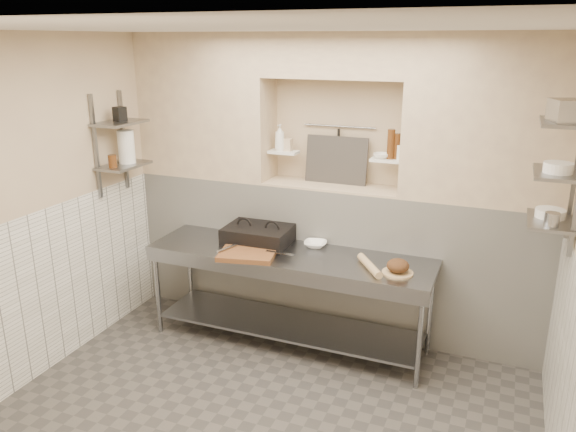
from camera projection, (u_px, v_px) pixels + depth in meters
The scene contains 46 objects.
floor at pixel (257, 430), 4.19m from camera, with size 4.00×3.90×0.10m, color #484440.
ceiling at pixel (248, 19), 3.31m from camera, with size 4.00×3.90×0.10m, color silver.
wall_left at pixel (21, 214), 4.48m from camera, with size 0.10×3.90×2.80m, color #CAB38A.
wall_back at pixel (340, 181), 5.52m from camera, with size 4.00×0.10×2.80m, color #CAB38A.
backwall_lower at pixel (331, 256), 5.51m from camera, with size 4.00×0.40×1.40m, color white.
alcove_sill at pixel (333, 186), 5.29m from camera, with size 1.30×0.40×0.02m, color #CAB38A.
backwall_pillar_left at pixel (207, 106), 5.56m from camera, with size 1.35×0.40×1.40m, color #CAB38A.
backwall_pillar_right at pixel (488, 120), 4.61m from camera, with size 1.35×0.40×1.40m, color #CAB38A.
backwall_header at pixel (336, 55), 4.93m from camera, with size 1.30×0.40×0.40m, color #CAB38A.
wainscot_left at pixel (39, 295), 4.67m from camera, with size 0.02×3.90×1.40m, color white.
wainscot_right at pixel (565, 407), 3.25m from camera, with size 0.02×3.90×1.40m, color white.
alcove_shelf_left at pixel (284, 152), 5.38m from camera, with size 0.28×0.16×0.03m, color white.
alcove_shelf_right at pixel (387, 160), 5.03m from camera, with size 0.28×0.16×0.03m, color white.
utensil_rail at pixel (339, 126), 5.28m from camera, with size 0.02×0.02×0.70m, color gray.
hanging_steel at pixel (338, 145), 5.31m from camera, with size 0.02×0.02×0.30m, color black.
splash_panel at pixel (336, 160), 5.31m from camera, with size 0.60×0.02×0.45m, color #383330.
shelf_rail_left_a at pixel (124, 140), 5.44m from camera, with size 0.03×0.03×0.95m, color slate.
shelf_rail_left_b at pixel (96, 147), 5.09m from camera, with size 0.03×0.03×0.95m, color slate.
wall_shelf_left_lower at pixel (124, 165), 5.28m from camera, with size 0.30×0.50×0.03m, color slate.
wall_shelf_left_upper at pixel (120, 123), 5.15m from camera, with size 0.30×0.50×0.03m, color slate.
shelf_rail_right_a at pixel (576, 169), 4.01m from camera, with size 0.03×0.03×1.05m, color slate.
wall_shelf_right_lower at pixel (550, 221), 3.99m from camera, with size 0.30×0.50×0.03m, color slate.
wall_shelf_right_mid at pixel (557, 173), 3.88m from camera, with size 0.30×0.50×0.03m, color slate.
wall_shelf_right_upper at pixel (564, 122), 3.78m from camera, with size 0.30×0.50×0.03m, color slate.
prep_table at pixel (288, 280), 5.10m from camera, with size 2.60×0.70×0.90m.
panini_press at pixel (258, 235), 5.25m from camera, with size 0.61×0.45×0.16m.
cutting_board at pixel (247, 255), 4.94m from camera, with size 0.49×0.34×0.04m, color brown.
knife_blade at pixel (280, 253), 4.91m from camera, with size 0.27×0.03×0.01m, color gray.
tongs at pixel (227, 248), 5.00m from camera, with size 0.02×0.02×0.25m, color gray.
mixing_bowl at pixel (315, 244), 5.18m from camera, with size 0.21×0.21×0.05m, color white.
rolling_pin at pixel (370, 266), 4.67m from camera, with size 0.07×0.07×0.43m, color tan.
bread_board at pixel (398, 273), 4.59m from camera, with size 0.26×0.26×0.01m, color tan.
bread_loaf at pixel (398, 266), 4.58m from camera, with size 0.19×0.19×0.11m, color #4C2D19.
bottle_soap at pixel (280, 138), 5.34m from camera, with size 0.10×0.10×0.25m, color white.
jar_alcove at pixel (288, 145), 5.36m from camera, with size 0.08×0.08×0.12m, color #CAB38A.
bowl_alcove at pixel (381, 156), 5.03m from camera, with size 0.15×0.15×0.05m, color white.
condiment_a at pixel (397, 146), 4.98m from camera, with size 0.06×0.06×0.23m, color #4D280F.
condiment_b at pixel (391, 144), 4.97m from camera, with size 0.07×0.07×0.27m, color #4D280F.
condiment_c at pixel (400, 152), 4.98m from camera, with size 0.08×0.08×0.13m, color white.
jug_left at pixel (126, 147), 5.28m from camera, with size 0.15×0.15×0.31m, color white.
jar_left at pixel (113, 161), 5.12m from camera, with size 0.08×0.08×0.12m, color #4D280F.
box_left_upper at pixel (120, 114), 5.14m from camera, with size 0.09×0.09×0.13m, color black.
bowl_right at pixel (550, 213), 4.02m from camera, with size 0.21×0.21×0.06m, color white.
canister_right at pixel (552, 220), 3.82m from camera, with size 0.10×0.10×0.10m, color gray.
bowl_right_mid at pixel (558, 168), 3.83m from camera, with size 0.19×0.19×0.07m, color white.
basket_right at pixel (567, 111), 3.69m from camera, with size 0.19×0.23×0.15m, color gray.
Camera 1 is at (1.53, -3.16, 2.74)m, focal length 35.00 mm.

